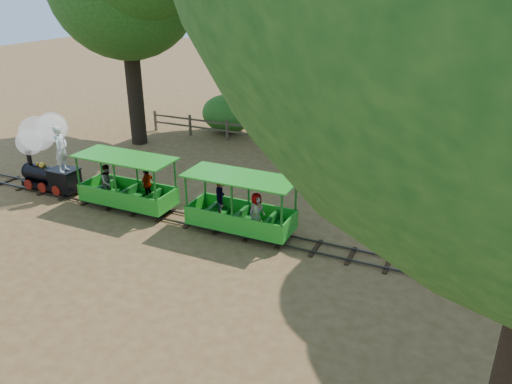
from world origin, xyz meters
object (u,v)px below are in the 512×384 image
at_px(carriage_front, 126,188).
at_px(carriage_rear, 237,207).
at_px(fence, 331,142).
at_px(locomotive, 44,146).

height_order(carriage_front, carriage_rear, same).
distance_m(carriage_rear, fence, 7.95).
xyz_separation_m(carriage_rear, fence, (0.49, 7.94, -0.20)).
bearing_deg(carriage_front, locomotive, 178.89).
relative_size(locomotive, carriage_rear, 0.89).
relative_size(locomotive, fence, 0.16).
relative_size(carriage_front, fence, 0.18).
relative_size(carriage_front, carriage_rear, 1.00).
bearing_deg(carriage_front, fence, 60.92).
xyz_separation_m(locomotive, fence, (7.92, 7.94, -1.07)).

